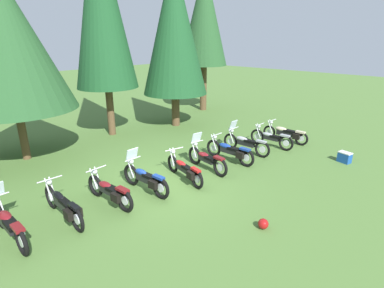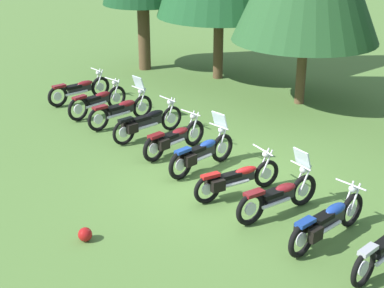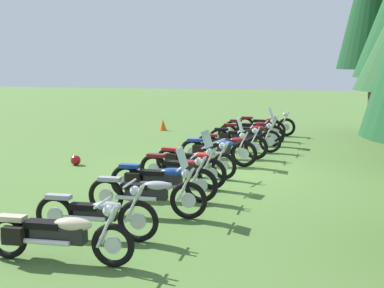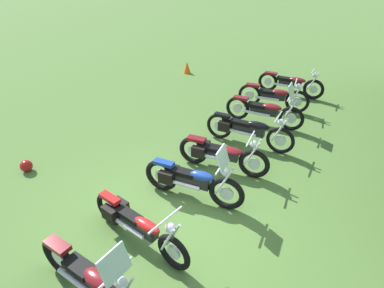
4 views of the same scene
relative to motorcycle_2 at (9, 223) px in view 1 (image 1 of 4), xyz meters
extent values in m
plane|color=#4C7033|center=(4.76, -0.59, -0.48)|extent=(80.00, 80.00, 0.00)
torus|color=black|center=(-0.02, -0.85, -0.11)|extent=(0.11, 0.74, 0.74)
cylinder|color=silver|center=(-0.02, -0.85, -0.11)|extent=(0.05, 0.29, 0.28)
cube|color=black|center=(0.00, -0.03, -0.01)|extent=(0.24, 0.81, 0.23)
ellipsoid|color=maroon|center=(0.00, 0.19, 0.14)|extent=(0.29, 0.58, 0.18)
cube|color=black|center=(-0.01, -0.26, 0.11)|extent=(0.27, 0.54, 0.10)
cube|color=maroon|center=(-0.01, -0.77, 0.24)|extent=(0.21, 0.44, 0.08)
cylinder|color=silver|center=(0.09, 0.72, 0.19)|extent=(0.05, 0.34, 0.65)
cylinder|color=silver|center=(0.13, -0.21, -0.09)|extent=(0.09, 0.81, 0.08)
torus|color=black|center=(1.40, 0.77, -0.11)|extent=(0.12, 0.74, 0.74)
cylinder|color=silver|center=(1.40, 0.77, -0.11)|extent=(0.06, 0.29, 0.29)
torus|color=black|center=(1.33, -0.92, -0.11)|extent=(0.12, 0.74, 0.74)
cylinder|color=silver|center=(1.33, -0.92, -0.11)|extent=(0.06, 0.29, 0.29)
cube|color=black|center=(1.37, -0.08, 0.01)|extent=(0.20, 0.85, 0.27)
ellipsoid|color=black|center=(1.37, 0.16, 0.17)|extent=(0.23, 0.61, 0.21)
cube|color=black|center=(1.36, -0.31, 0.14)|extent=(0.22, 0.57, 0.10)
cube|color=black|center=(1.34, -0.84, 0.24)|extent=(0.17, 0.45, 0.08)
cylinder|color=silver|center=(1.33, 0.72, 0.19)|extent=(0.06, 0.34, 0.65)
cylinder|color=silver|center=(1.46, 0.71, 0.19)|extent=(0.06, 0.34, 0.65)
cylinder|color=silver|center=(1.39, 0.63, 0.53)|extent=(0.72, 0.06, 0.04)
sphere|color=silver|center=(1.40, 0.72, 0.41)|extent=(0.18, 0.18, 0.17)
cylinder|color=silver|center=(1.46, -0.27, -0.09)|extent=(0.11, 0.84, 0.08)
cube|color=black|center=(1.21, -0.72, -0.01)|extent=(0.15, 0.33, 0.26)
cube|color=black|center=(1.48, -0.73, -0.01)|extent=(0.15, 0.33, 0.26)
torus|color=black|center=(2.71, 0.46, -0.11)|extent=(0.15, 0.73, 0.73)
cylinder|color=silver|center=(2.71, 0.46, -0.11)|extent=(0.06, 0.28, 0.28)
torus|color=black|center=(2.78, -1.04, -0.11)|extent=(0.15, 0.73, 0.73)
cylinder|color=silver|center=(2.78, -1.04, -0.11)|extent=(0.06, 0.28, 0.28)
cube|color=black|center=(2.74, -0.29, -0.02)|extent=(0.25, 0.75, 0.20)
ellipsoid|color=maroon|center=(2.73, -0.08, 0.10)|extent=(0.30, 0.54, 0.16)
cube|color=black|center=(2.75, -0.49, 0.07)|extent=(0.28, 0.51, 0.10)
cube|color=maroon|center=(2.77, -0.96, 0.22)|extent=(0.22, 0.45, 0.08)
cylinder|color=silver|center=(2.63, 0.40, 0.19)|extent=(0.06, 0.34, 0.65)
cylinder|color=silver|center=(2.79, 0.41, 0.19)|extent=(0.06, 0.34, 0.65)
cylinder|color=silver|center=(2.72, 0.32, 0.52)|extent=(0.72, 0.07, 0.04)
sphere|color=silver|center=(2.71, 0.41, 0.40)|extent=(0.18, 0.18, 0.17)
cylinder|color=silver|center=(2.89, -0.45, -0.09)|extent=(0.11, 0.75, 0.08)
cube|color=black|center=(2.59, -0.85, -0.01)|extent=(0.15, 0.33, 0.26)
cube|color=black|center=(2.94, -0.83, -0.01)|extent=(0.15, 0.33, 0.26)
torus|color=black|center=(3.98, 0.26, -0.10)|extent=(0.14, 0.76, 0.76)
cylinder|color=silver|center=(3.98, 0.26, -0.10)|extent=(0.06, 0.29, 0.29)
torus|color=black|center=(4.02, -1.22, -0.10)|extent=(0.14, 0.76, 0.76)
cylinder|color=silver|center=(4.02, -1.22, -0.10)|extent=(0.06, 0.29, 0.29)
cube|color=black|center=(4.00, -0.48, 0.01)|extent=(0.20, 0.74, 0.25)
ellipsoid|color=navy|center=(3.99, -0.27, 0.17)|extent=(0.24, 0.53, 0.20)
cube|color=black|center=(4.00, -0.68, 0.14)|extent=(0.23, 0.49, 0.10)
cube|color=navy|center=(4.02, -1.14, 0.25)|extent=(0.18, 0.44, 0.08)
cylinder|color=silver|center=(3.91, 0.20, 0.20)|extent=(0.05, 0.34, 0.65)
cylinder|color=silver|center=(4.05, 0.20, 0.20)|extent=(0.05, 0.34, 0.65)
cylinder|color=silver|center=(3.98, 0.12, 0.54)|extent=(0.65, 0.05, 0.04)
sphere|color=silver|center=(3.98, 0.21, 0.42)|extent=(0.17, 0.17, 0.17)
cylinder|color=silver|center=(4.12, -0.64, -0.08)|extent=(0.10, 0.74, 0.08)
cube|color=silver|center=(3.98, 0.14, 0.72)|extent=(0.44, 0.16, 0.39)
cube|color=black|center=(3.87, -1.02, 0.00)|extent=(0.15, 0.32, 0.26)
cube|color=black|center=(4.16, -1.02, 0.00)|extent=(0.15, 0.32, 0.26)
torus|color=black|center=(5.71, -0.01, -0.14)|extent=(0.26, 0.69, 0.68)
cylinder|color=silver|center=(5.71, -0.01, -0.14)|extent=(0.11, 0.26, 0.26)
torus|color=black|center=(5.33, -1.60, -0.14)|extent=(0.26, 0.69, 0.68)
cylinder|color=silver|center=(5.33, -1.60, -0.14)|extent=(0.11, 0.26, 0.26)
cube|color=black|center=(5.52, -0.81, -0.04)|extent=(0.36, 0.83, 0.21)
ellipsoid|color=#B21919|center=(5.57, -0.59, 0.09)|extent=(0.35, 0.61, 0.17)
cube|color=black|center=(5.47, -1.03, 0.06)|extent=(0.32, 0.57, 0.10)
cube|color=#B21919|center=(5.35, -1.52, 0.18)|extent=(0.26, 0.47, 0.08)
cylinder|color=silver|center=(5.63, -0.06, 0.16)|extent=(0.12, 0.34, 0.65)
cylinder|color=silver|center=(5.76, -0.09, 0.16)|extent=(0.12, 0.34, 0.65)
cylinder|color=silver|center=(5.68, -0.15, 0.50)|extent=(0.75, 0.21, 0.04)
sphere|color=silver|center=(5.70, -0.06, 0.38)|extent=(0.20, 0.20, 0.17)
cylinder|color=silver|center=(5.58, -1.01, -0.12)|extent=(0.27, 0.80, 0.08)
cube|color=black|center=(5.24, -1.37, -0.04)|extent=(0.21, 0.34, 0.26)
cube|color=black|center=(5.51, -1.44, -0.04)|extent=(0.21, 0.34, 0.26)
torus|color=black|center=(6.85, -0.11, -0.11)|extent=(0.23, 0.75, 0.74)
cylinder|color=silver|center=(6.85, -0.11, -0.11)|extent=(0.09, 0.29, 0.28)
torus|color=black|center=(6.61, -1.60, -0.11)|extent=(0.23, 0.75, 0.74)
cylinder|color=silver|center=(6.61, -1.60, -0.11)|extent=(0.09, 0.29, 0.28)
cube|color=black|center=(6.73, -0.85, -0.02)|extent=(0.34, 0.77, 0.21)
ellipsoid|color=maroon|center=(6.76, -0.65, 0.11)|extent=(0.36, 0.57, 0.16)
cube|color=black|center=(6.70, -1.06, 0.08)|extent=(0.34, 0.53, 0.10)
cube|color=maroon|center=(6.63, -1.52, 0.23)|extent=(0.27, 0.47, 0.08)
cylinder|color=silver|center=(6.76, -0.16, 0.19)|extent=(0.10, 0.34, 0.65)
cylinder|color=silver|center=(6.92, -0.18, 0.19)|extent=(0.10, 0.34, 0.65)
cylinder|color=silver|center=(6.83, -0.25, 0.53)|extent=(0.61, 0.13, 0.04)
sphere|color=silver|center=(6.84, -0.16, 0.41)|extent=(0.19, 0.19, 0.17)
cylinder|color=silver|center=(6.85, -1.04, -0.09)|extent=(0.20, 0.75, 0.08)
cube|color=silver|center=(6.83, -0.23, 0.71)|extent=(0.46, 0.22, 0.39)
torus|color=black|center=(8.08, -0.10, -0.11)|extent=(0.12, 0.74, 0.74)
cylinder|color=silver|center=(8.08, -0.10, -0.11)|extent=(0.05, 0.28, 0.28)
torus|color=black|center=(8.06, -1.78, -0.11)|extent=(0.12, 0.74, 0.74)
cylinder|color=silver|center=(8.06, -1.78, -0.11)|extent=(0.05, 0.28, 0.28)
cube|color=black|center=(8.07, -0.94, 0.00)|extent=(0.21, 0.83, 0.24)
ellipsoid|color=navy|center=(8.07, -0.71, 0.15)|extent=(0.26, 0.59, 0.19)
cube|color=black|center=(8.07, -1.17, 0.12)|extent=(0.25, 0.55, 0.10)
cube|color=navy|center=(8.06, -1.70, 0.24)|extent=(0.19, 0.44, 0.08)
cylinder|color=silver|center=(8.00, -0.16, 0.19)|extent=(0.05, 0.34, 0.65)
cylinder|color=silver|center=(8.15, -0.17, 0.19)|extent=(0.05, 0.34, 0.65)
cylinder|color=silver|center=(8.07, -0.24, 0.53)|extent=(0.71, 0.04, 0.04)
sphere|color=silver|center=(8.08, -0.15, 0.41)|extent=(0.17, 0.17, 0.17)
cylinder|color=silver|center=(8.20, -1.13, -0.09)|extent=(0.09, 0.83, 0.08)
cube|color=black|center=(7.90, -1.58, -0.01)|extent=(0.14, 0.32, 0.26)
cube|color=black|center=(8.23, -1.58, -0.01)|extent=(0.14, 0.32, 0.26)
torus|color=black|center=(9.34, -0.08, -0.11)|extent=(0.11, 0.73, 0.73)
cylinder|color=silver|center=(9.34, -0.08, -0.11)|extent=(0.05, 0.28, 0.28)
torus|color=black|center=(9.36, -1.74, -0.11)|extent=(0.11, 0.73, 0.73)
cylinder|color=silver|center=(9.36, -1.74, -0.11)|extent=(0.05, 0.28, 0.28)
cube|color=black|center=(9.35, -0.91, -0.01)|extent=(0.20, 0.82, 0.24)
ellipsoid|color=#9EA0A8|center=(9.35, -0.68, 0.14)|extent=(0.24, 0.59, 0.19)
cube|color=black|center=(9.35, -1.14, 0.11)|extent=(0.22, 0.55, 0.10)
cube|color=#9EA0A8|center=(9.36, -1.66, 0.23)|extent=(0.18, 0.44, 0.08)
cylinder|color=silver|center=(9.27, -0.14, 0.18)|extent=(0.05, 0.34, 0.65)
cylinder|color=silver|center=(9.41, -0.14, 0.18)|extent=(0.05, 0.34, 0.65)
cylinder|color=silver|center=(9.34, -0.22, 0.52)|extent=(0.74, 0.05, 0.04)
sphere|color=silver|center=(9.34, -0.13, 0.40)|extent=(0.17, 0.17, 0.17)
cylinder|color=silver|center=(9.47, -1.09, -0.09)|extent=(0.09, 0.82, 0.08)
cube|color=silver|center=(9.34, -0.20, 0.70)|extent=(0.44, 0.16, 0.39)
torus|color=black|center=(10.82, -0.59, -0.12)|extent=(0.10, 0.72, 0.71)
cylinder|color=silver|center=(10.82, -0.59, -0.12)|extent=(0.05, 0.28, 0.28)
torus|color=black|center=(10.84, -2.09, -0.12)|extent=(0.10, 0.72, 0.71)
cylinder|color=silver|center=(10.84, -2.09, -0.12)|extent=(0.05, 0.28, 0.28)
cube|color=black|center=(10.83, -1.34, -0.03)|extent=(0.18, 0.74, 0.21)
ellipsoid|color=#9EA0A8|center=(10.83, -1.13, 0.10)|extent=(0.23, 0.53, 0.16)
cube|color=black|center=(10.83, -1.54, 0.07)|extent=(0.21, 0.50, 0.10)
cube|color=#9EA0A8|center=(10.83, -2.01, 0.22)|extent=(0.17, 0.44, 0.08)
cylinder|color=silver|center=(10.76, -0.65, 0.18)|extent=(0.05, 0.34, 0.65)
cylinder|color=silver|center=(10.89, -0.65, 0.18)|extent=(0.05, 0.34, 0.65)
cylinder|color=silver|center=(10.83, -0.73, 0.52)|extent=(0.62, 0.04, 0.04)
sphere|color=silver|center=(10.82, -0.64, 0.40)|extent=(0.17, 0.17, 0.17)
cylinder|color=silver|center=(10.94, -1.50, -0.10)|extent=(0.09, 0.74, 0.08)
torus|color=black|center=(11.99, -0.60, -0.15)|extent=(0.11, 0.66, 0.66)
cylinder|color=silver|center=(11.99, -0.60, -0.15)|extent=(0.05, 0.25, 0.25)
torus|color=black|center=(12.01, -2.29, -0.15)|extent=(0.11, 0.66, 0.66)
cylinder|color=silver|center=(12.01, -2.29, -0.15)|extent=(0.05, 0.25, 0.25)
cube|color=black|center=(12.00, -1.44, -0.03)|extent=(0.23, 0.84, 0.26)
ellipsoid|color=beige|center=(11.99, -1.21, 0.13)|extent=(0.29, 0.60, 0.20)
cube|color=black|center=(12.00, -1.68, 0.10)|extent=(0.27, 0.56, 0.10)
cube|color=beige|center=(12.01, -2.21, 0.17)|extent=(0.21, 0.44, 0.08)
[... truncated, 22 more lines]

